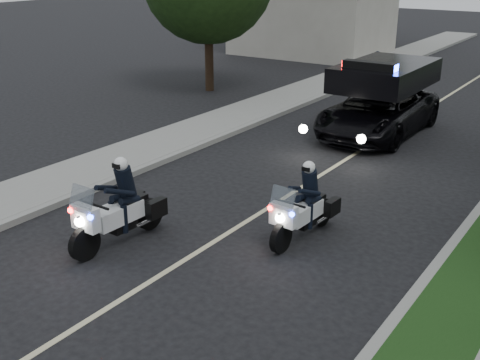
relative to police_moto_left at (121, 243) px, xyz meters
The scene contains 11 objects.
ground 2.31m from the police_moto_left, 48.18° to the right, with size 120.00×120.00×0.00m, color black.
curb_left 8.67m from the police_moto_left, 107.19° to the left, with size 0.20×60.00×0.15m, color gray.
sidewalk_left 9.06m from the police_moto_left, 113.86° to the left, with size 2.00×60.00×0.16m, color gray.
lane_marking 8.42m from the police_moto_left, 79.49° to the left, with size 0.12×50.00×0.01m, color #BFB78C.
police_moto_left is the anchor object (origin of this frame).
police_moto_right 3.71m from the police_moto_left, 37.75° to the left, with size 0.67×1.92×1.63m, color silver, non-canonical shape.
police_suv 10.44m from the police_moto_left, 83.10° to the left, with size 2.52×5.45×2.65m, color black.
bicycle 15.48m from the police_moto_left, 93.37° to the left, with size 0.55×1.57×0.82m, color black.
cyclist 15.48m from the police_moto_left, 93.37° to the left, with size 0.60×0.40×1.66m, color black.
tree_left_near 14.66m from the police_moto_left, 119.67° to the left, with size 5.44×5.44×9.06m, color #1C3812, non-canonical shape.
tree_left_far 29.18m from the police_moto_left, 105.89° to the left, with size 6.77×6.77×11.29m, color black, non-canonical shape.
Camera 1 is at (6.62, -6.06, 5.47)m, focal length 45.31 mm.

